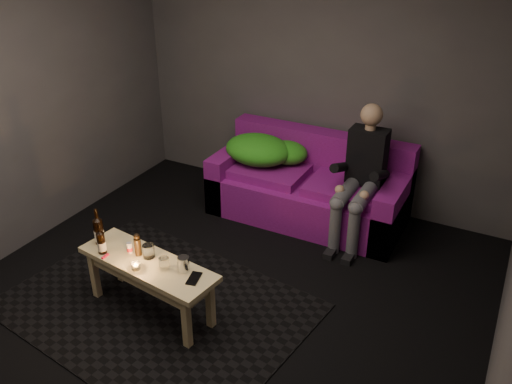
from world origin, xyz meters
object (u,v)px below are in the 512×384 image
at_px(person, 361,173).
at_px(steel_cup, 184,264).
at_px(beer_bottle_a, 99,231).
at_px(sofa, 310,189).
at_px(coffee_table, 148,270).
at_px(beer_bottle_b, 101,242).

xyz_separation_m(person, steel_cup, (-0.73, -1.76, -0.13)).
bearing_deg(beer_bottle_a, sofa, 63.28).
xyz_separation_m(coffee_table, steel_cup, (0.31, 0.03, 0.14)).
height_order(person, beer_bottle_a, person).
bearing_deg(beer_bottle_b, beer_bottle_a, 138.65).
xyz_separation_m(person, beer_bottle_a, (-1.51, -1.76, -0.08)).
height_order(sofa, beer_bottle_b, sofa).
relative_size(person, beer_bottle_b, 4.97).
bearing_deg(beer_bottle_a, steel_cup, 0.15).
bearing_deg(person, sofa, 164.29).
xyz_separation_m(person, coffee_table, (-1.03, -1.79, -0.27)).
relative_size(person, steel_cup, 10.93).
bearing_deg(beer_bottle_b, sofa, 66.86).
bearing_deg(person, steel_cup, -112.53).
bearing_deg(beer_bottle_b, steel_cup, 8.03).
height_order(coffee_table, steel_cup, steel_cup).
distance_m(sofa, beer_bottle_a, 2.16).
distance_m(person, steel_cup, 1.91).
distance_m(person, beer_bottle_a, 2.32).
distance_m(sofa, steel_cup, 1.93).
distance_m(person, beer_bottle_b, 2.32).
xyz_separation_m(sofa, beer_bottle_b, (-0.86, -2.01, 0.26)).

